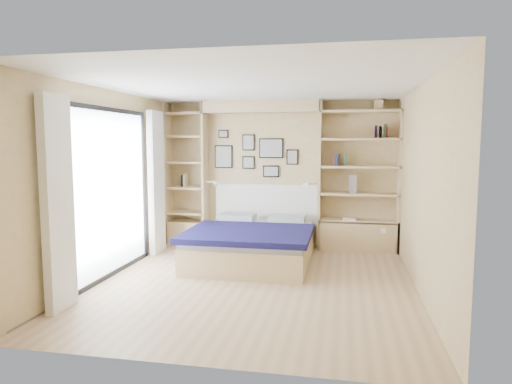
# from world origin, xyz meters

# --- Properties ---
(ground) EXTENTS (4.50, 4.50, 0.00)m
(ground) POSITION_xyz_m (0.00, 0.00, 0.00)
(ground) COLOR tan
(ground) RESTS_ON ground
(room_shell) EXTENTS (4.50, 4.50, 4.50)m
(room_shell) POSITION_xyz_m (-0.39, 1.52, 1.08)
(room_shell) COLOR tan
(room_shell) RESTS_ON ground
(bed) EXTENTS (1.80, 2.26, 1.07)m
(bed) POSITION_xyz_m (-0.24, 1.10, 0.28)
(bed) COLOR tan
(bed) RESTS_ON ground
(photo_gallery) EXTENTS (1.48, 0.02, 0.82)m
(photo_gallery) POSITION_xyz_m (-0.45, 2.22, 1.60)
(photo_gallery) COLOR black
(photo_gallery) RESTS_ON ground
(reading_lamps) EXTENTS (1.92, 0.12, 0.15)m
(reading_lamps) POSITION_xyz_m (-0.30, 2.00, 1.10)
(reading_lamps) COLOR silver
(reading_lamps) RESTS_ON ground
(shelf_decor) EXTENTS (3.49, 0.23, 2.03)m
(shelf_decor) POSITION_xyz_m (1.06, 2.07, 1.70)
(shelf_decor) COLOR #AA2D2B
(shelf_decor) RESTS_ON ground
(deck) EXTENTS (3.20, 4.00, 0.05)m
(deck) POSITION_xyz_m (-3.60, 0.00, 0.00)
(deck) COLOR #6D5D50
(deck) RESTS_ON ground
(deck_chair) EXTENTS (0.73, 0.92, 0.81)m
(deck_chair) POSITION_xyz_m (-3.29, 0.30, 0.39)
(deck_chair) COLOR tan
(deck_chair) RESTS_ON ground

